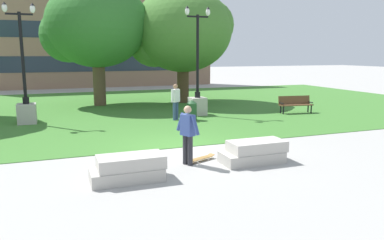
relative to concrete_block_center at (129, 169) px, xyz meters
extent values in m
plane|color=#A3A09B|center=(2.26, 2.65, -0.31)|extent=(140.00, 140.00, 0.00)
cube|color=#3D752D|center=(2.26, 12.65, -0.30)|extent=(40.00, 20.00, 0.02)
cube|color=#B2ADA3|center=(-0.05, 0.00, -0.15)|extent=(1.80, 0.90, 0.32)
cube|color=#BBB6AB|center=(0.06, 0.00, 0.17)|extent=(1.66, 0.83, 0.32)
cube|color=#B2ADA3|center=(3.67, 0.29, -0.15)|extent=(1.80, 0.90, 0.32)
cube|color=#BBB6AB|center=(3.83, 0.29, 0.17)|extent=(1.66, 0.83, 0.32)
cylinder|color=#28282D|center=(1.80, 0.84, 0.12)|extent=(0.15, 0.15, 0.86)
cylinder|color=#28282D|center=(1.89, 0.66, 0.12)|extent=(0.15, 0.15, 0.86)
cube|color=#334784|center=(1.85, 0.75, 0.85)|extent=(0.38, 0.46, 0.60)
cylinder|color=#334784|center=(1.74, 1.09, 0.90)|extent=(0.21, 0.31, 0.55)
cylinder|color=#334784|center=(1.95, 0.41, 0.90)|extent=(0.21, 0.31, 0.55)
sphere|color=tan|center=(1.85, 0.75, 1.29)|extent=(0.22, 0.22, 0.22)
cube|color=olive|center=(2.32, 0.95, -0.22)|extent=(0.82, 0.49, 0.02)
cube|color=olive|center=(2.74, 1.12, -0.20)|extent=(0.19, 0.23, 0.06)
cube|color=olive|center=(1.91, 0.78, -0.20)|extent=(0.19, 0.23, 0.06)
cylinder|color=silver|center=(2.48, 1.14, -0.28)|extent=(0.06, 0.05, 0.06)
cylinder|color=silver|center=(2.57, 0.93, -0.28)|extent=(0.06, 0.05, 0.06)
cylinder|color=silver|center=(2.08, 0.97, -0.28)|extent=(0.06, 0.05, 0.06)
cylinder|color=silver|center=(2.16, 0.76, -0.28)|extent=(0.06, 0.05, 0.06)
cube|color=brown|center=(10.35, 7.44, 0.15)|extent=(1.84, 0.68, 0.05)
cube|color=brown|center=(10.39, 7.69, 0.38)|extent=(1.80, 0.36, 0.46)
cube|color=black|center=(9.52, 7.55, 0.27)|extent=(0.11, 0.40, 0.04)
cube|color=black|center=(11.19, 7.33, 0.27)|extent=(0.11, 0.40, 0.04)
cylinder|color=black|center=(9.54, 7.39, -0.08)|extent=(0.07, 0.07, 0.41)
cylinder|color=black|center=(11.13, 7.17, -0.08)|extent=(0.07, 0.07, 0.41)
cylinder|color=black|center=(9.58, 7.70, -0.08)|extent=(0.07, 0.07, 0.41)
cylinder|color=black|center=(11.17, 7.49, -0.08)|extent=(0.07, 0.07, 0.41)
cube|color=#ADA89E|center=(-2.83, 9.23, 0.16)|extent=(0.80, 0.80, 0.90)
cylinder|color=black|center=(-2.83, 9.23, 0.76)|extent=(0.28, 0.28, 0.30)
cylinder|color=black|center=(-2.83, 9.23, 2.61)|extent=(0.14, 0.14, 4.00)
cube|color=black|center=(-2.83, 9.23, 4.52)|extent=(1.10, 0.08, 0.08)
ellipsoid|color=white|center=(-3.38, 9.23, 4.76)|extent=(0.22, 0.22, 0.36)
cone|color=black|center=(-3.38, 9.23, 4.95)|extent=(0.20, 0.20, 0.13)
ellipsoid|color=white|center=(-2.28, 9.23, 4.76)|extent=(0.22, 0.22, 0.36)
cone|color=black|center=(-2.28, 9.23, 4.95)|extent=(0.20, 0.20, 0.13)
cube|color=#ADA89E|center=(5.26, 8.76, 0.16)|extent=(0.80, 0.80, 0.90)
cylinder|color=black|center=(5.26, 8.76, 0.76)|extent=(0.28, 0.28, 0.30)
cylinder|color=black|center=(5.26, 8.76, 2.67)|extent=(0.14, 0.14, 4.12)
cube|color=black|center=(5.26, 8.76, 4.63)|extent=(1.10, 0.08, 0.08)
ellipsoid|color=white|center=(4.71, 8.76, 4.87)|extent=(0.22, 0.22, 0.36)
cone|color=black|center=(4.71, 8.76, 5.07)|extent=(0.20, 0.20, 0.13)
ellipsoid|color=white|center=(5.81, 8.76, 4.87)|extent=(0.22, 0.22, 0.36)
cone|color=black|center=(5.81, 8.76, 5.07)|extent=(0.20, 0.20, 0.13)
cylinder|color=brown|center=(1.00, 14.27, 1.30)|extent=(0.74, 0.74, 3.18)
ellipsoid|color=#2D6B28|center=(1.00, 14.27, 4.52)|extent=(5.93, 5.93, 5.04)
sphere|color=#2D6B28|center=(-0.63, 14.87, 3.93)|extent=(3.26, 3.26, 3.26)
sphere|color=#2D6B28|center=(2.49, 13.68, 4.82)|extent=(2.96, 2.96, 2.96)
cylinder|color=#4C3823|center=(6.24, 13.85, 1.15)|extent=(0.75, 0.75, 2.87)
ellipsoid|color=#42752D|center=(6.24, 13.85, 4.29)|extent=(6.19, 6.19, 5.26)
sphere|color=#42752D|center=(4.53, 14.47, 3.67)|extent=(3.41, 3.41, 3.41)
sphere|color=#42752D|center=(7.79, 13.23, 4.60)|extent=(3.10, 3.10, 3.10)
cylinder|color=#234C28|center=(4.47, 7.47, 0.11)|extent=(0.48, 0.48, 0.80)
cone|color=#234C28|center=(4.47, 7.47, 0.59)|extent=(0.49, 0.49, 0.16)
cylinder|color=#384C7A|center=(3.84, 7.81, 0.14)|extent=(0.15, 0.15, 0.86)
cylinder|color=#384C7A|center=(3.67, 7.70, 0.14)|extent=(0.15, 0.15, 0.86)
cube|color=white|center=(3.76, 7.75, 0.87)|extent=(0.46, 0.43, 0.60)
cylinder|color=white|center=(3.97, 7.94, 0.90)|extent=(0.19, 0.18, 0.56)
cylinder|color=white|center=(3.54, 7.57, 0.90)|extent=(0.19, 0.18, 0.56)
sphere|color=#9E7051|center=(3.76, 7.75, 1.31)|extent=(0.22, 0.22, 0.22)
cube|color=#8E6B56|center=(2.30, 27.15, 5.17)|extent=(22.67, 1.00, 10.95)
cube|color=#232D3D|center=(2.30, 26.64, 1.89)|extent=(17.01, 0.03, 1.40)
cube|color=#232D3D|center=(2.30, 26.64, 4.89)|extent=(17.01, 0.03, 1.40)
camera|label=1|loc=(-1.66, -9.00, 2.85)|focal=35.00mm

